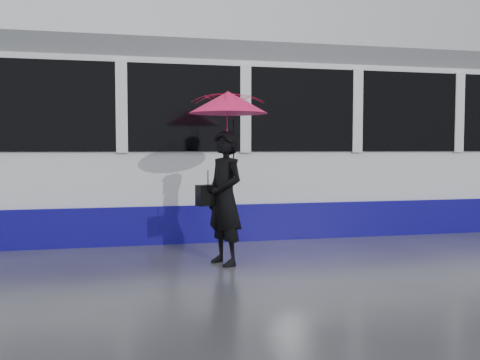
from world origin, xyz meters
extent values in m
plane|color=#2C2C32|center=(0.00, 0.00, 0.00)|extent=(90.00, 90.00, 0.00)
cube|color=#3F3D38|center=(0.00, 1.78, 0.01)|extent=(34.00, 0.07, 0.02)
cube|color=#3F3D38|center=(0.00, 3.22, 0.01)|extent=(34.00, 0.07, 0.02)
cube|color=white|center=(3.25, 2.50, 1.52)|extent=(24.00, 2.40, 2.95)
cube|color=#100B7D|center=(3.25, 2.50, 0.31)|extent=(24.00, 2.56, 0.62)
cube|color=black|center=(3.25, 2.50, 2.20)|extent=(23.00, 2.48, 1.40)
cube|color=#575A5F|center=(3.25, 2.50, 3.17)|extent=(23.60, 2.20, 0.35)
imported|color=black|center=(0.06, -0.43, 0.89)|extent=(0.65, 0.77, 1.78)
imported|color=#E91377|center=(0.11, -0.43, 1.88)|extent=(1.28, 1.29, 0.89)
cone|color=#E91377|center=(0.11, -0.43, 2.15)|extent=(1.38, 1.38, 0.29)
cylinder|color=black|center=(0.11, -0.43, 2.32)|extent=(0.01, 0.01, 0.07)
cylinder|color=black|center=(0.19, -0.41, 1.54)|extent=(0.02, 0.02, 0.78)
cube|color=black|center=(-0.16, -0.41, 0.93)|extent=(0.35, 0.25, 0.28)
cylinder|color=black|center=(-0.16, -0.41, 1.16)|extent=(0.01, 0.01, 0.18)
camera|label=1|loc=(-1.32, -7.36, 1.55)|focal=40.00mm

